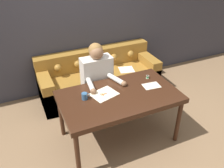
{
  "coord_description": "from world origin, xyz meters",
  "views": [
    {
      "loc": [
        -1.1,
        -2.23,
        2.53
      ],
      "look_at": [
        0.02,
        0.24,
        0.86
      ],
      "focal_mm": 38.0,
      "sensor_mm": 36.0,
      "label": 1
    }
  ],
  "objects_px": {
    "dining_table": "(119,99)",
    "thread_spool": "(147,77)",
    "couch": "(99,78)",
    "scissors": "(105,94)",
    "mug": "(85,96)",
    "person": "(97,82)"
  },
  "relations": [
    {
      "from": "thread_spool",
      "to": "person",
      "type": "bearing_deg",
      "value": 150.62
    },
    {
      "from": "couch",
      "to": "scissors",
      "type": "height_order",
      "value": "couch"
    },
    {
      "from": "dining_table",
      "to": "person",
      "type": "xyz_separation_m",
      "value": [
        -0.09,
        0.59,
        -0.03
      ]
    },
    {
      "from": "person",
      "to": "thread_spool",
      "type": "height_order",
      "value": "person"
    },
    {
      "from": "mug",
      "to": "thread_spool",
      "type": "distance_m",
      "value": 1.02
    },
    {
      "from": "dining_table",
      "to": "thread_spool",
      "type": "height_order",
      "value": "thread_spool"
    },
    {
      "from": "couch",
      "to": "person",
      "type": "relative_size",
      "value": 1.7
    },
    {
      "from": "scissors",
      "to": "couch",
      "type": "bearing_deg",
      "value": 72.55
    },
    {
      "from": "dining_table",
      "to": "couch",
      "type": "bearing_deg",
      "value": 81.19
    },
    {
      "from": "dining_table",
      "to": "mug",
      "type": "bearing_deg",
      "value": 168.45
    },
    {
      "from": "scissors",
      "to": "dining_table",
      "type": "bearing_deg",
      "value": -27.73
    },
    {
      "from": "dining_table",
      "to": "thread_spool",
      "type": "xyz_separation_m",
      "value": [
        0.57,
        0.22,
        0.09
      ]
    },
    {
      "from": "scissors",
      "to": "mug",
      "type": "distance_m",
      "value": 0.28
    },
    {
      "from": "dining_table",
      "to": "mug",
      "type": "distance_m",
      "value": 0.47
    },
    {
      "from": "dining_table",
      "to": "thread_spool",
      "type": "relative_size",
      "value": 35.17
    },
    {
      "from": "scissors",
      "to": "thread_spool",
      "type": "xyz_separation_m",
      "value": [
        0.74,
        0.13,
        0.02
      ]
    },
    {
      "from": "person",
      "to": "couch",
      "type": "bearing_deg",
      "value": 67.16
    },
    {
      "from": "mug",
      "to": "dining_table",
      "type": "bearing_deg",
      "value": -11.55
    },
    {
      "from": "dining_table",
      "to": "scissors",
      "type": "height_order",
      "value": "scissors"
    },
    {
      "from": "mug",
      "to": "couch",
      "type": "bearing_deg",
      "value": 61.08
    },
    {
      "from": "couch",
      "to": "mug",
      "type": "xyz_separation_m",
      "value": [
        -0.64,
        -1.16,
        0.51
      ]
    },
    {
      "from": "scissors",
      "to": "mug",
      "type": "height_order",
      "value": "mug"
    }
  ]
}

